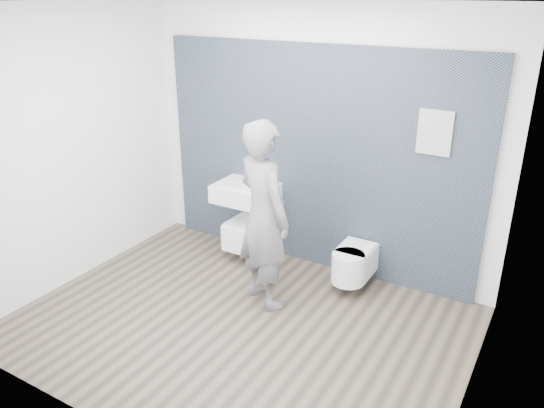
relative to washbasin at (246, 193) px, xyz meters
The scene contains 8 objects.
ground 1.59m from the washbasin, 59.96° to the right, with size 4.00×4.00×0.00m, color brown.
room_shell 1.67m from the washbasin, 59.96° to the right, with size 4.00×4.00×4.00m.
tile_wall 1.08m from the washbasin, 22.07° to the left, with size 3.60×0.06×2.40m, color black.
washbasin is the anchor object (origin of this frame).
toilet_square 0.48m from the washbasin, 90.00° to the left, with size 0.35×0.51×0.66m.
toilet_rounded 1.42m from the washbasin, ahead, with size 0.35×0.59×0.32m.
info_placard 2.10m from the washbasin, ahead, with size 0.31×0.03×0.42m, color white.
visitor 0.98m from the washbasin, 46.77° to the right, with size 0.67×0.44×1.84m, color slate.
Camera 1 is at (2.35, -3.41, 2.89)m, focal length 35.00 mm.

